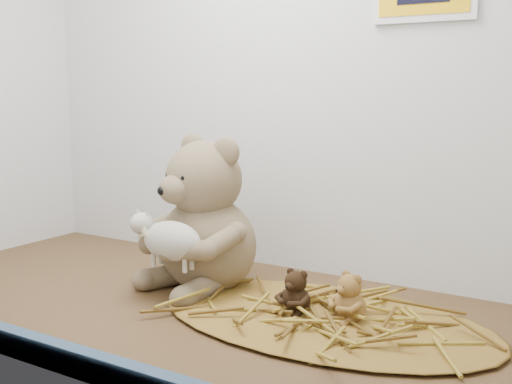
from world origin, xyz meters
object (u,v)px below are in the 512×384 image
Objects in this scene: toy_lamb at (172,241)px; mini_teddy_tan at (350,295)px; main_teddy at (207,212)px; mini_teddy_brown at (296,290)px.

mini_teddy_tan is at bearing 11.17° from toy_lamb.
main_teddy is 32.24cm from mini_teddy_tan.
mini_teddy_brown is (21.89, -5.80, -9.51)cm from main_teddy.
toy_lamb is 23.18cm from mini_teddy_brown.
toy_lamb is 31.75cm from mini_teddy_tan.
mini_teddy_tan is (30.59, 6.04, -6.00)cm from toy_lamb.
mini_teddy_tan is at bearing 10.29° from main_teddy.
main_teddy reaches higher than toy_lamb.
mini_teddy_tan reaches higher than mini_teddy_brown.
main_teddy is at bearing 90.00° from toy_lamb.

